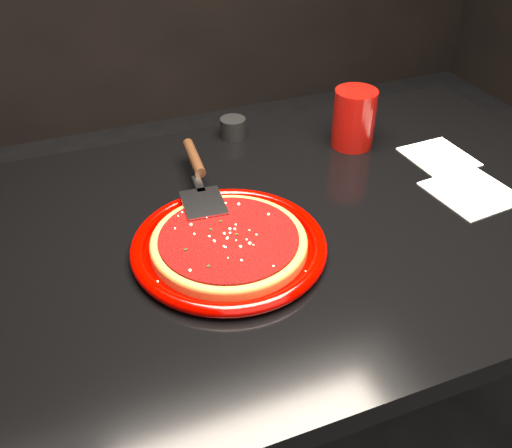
{
  "coord_description": "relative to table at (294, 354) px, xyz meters",
  "views": [
    {
      "loc": [
        -0.39,
        -0.75,
        1.35
      ],
      "look_at": [
        -0.1,
        -0.02,
        0.77
      ],
      "focal_mm": 40.0,
      "sensor_mm": 36.0,
      "label": 1
    }
  ],
  "objects": [
    {
      "name": "table",
      "position": [
        0.0,
        0.0,
        0.0
      ],
      "size": [
        1.2,
        0.8,
        0.75
      ],
      "primitive_type": "cube",
      "color": "black",
      "rests_on": "floor"
    },
    {
      "name": "plate",
      "position": [
        -0.16,
        -0.05,
        0.39
      ],
      "size": [
        0.36,
        0.36,
        0.02
      ],
      "primitive_type": "cylinder",
      "rotation": [
        0.0,
        0.0,
        -0.11
      ],
      "color": "#770100",
      "rests_on": "table"
    },
    {
      "name": "pizza_crust",
      "position": [
        -0.16,
        -0.05,
        0.39
      ],
      "size": [
        0.29,
        0.29,
        0.01
      ],
      "primitive_type": "cylinder",
      "rotation": [
        0.0,
        0.0,
        -0.11
      ],
      "color": "brown",
      "rests_on": "plate"
    },
    {
      "name": "pizza_crust_rim",
      "position": [
        -0.16,
        -0.05,
        0.4
      ],
      "size": [
        0.29,
        0.29,
        0.02
      ],
      "primitive_type": "torus",
      "rotation": [
        0.0,
        0.0,
        -0.11
      ],
      "color": "brown",
      "rests_on": "plate"
    },
    {
      "name": "pizza_sauce",
      "position": [
        -0.16,
        -0.05,
        0.4
      ],
      "size": [
        0.25,
        0.25,
        0.01
      ],
      "primitive_type": "cylinder",
      "rotation": [
        0.0,
        0.0,
        -0.11
      ],
      "color": "#680B09",
      "rests_on": "plate"
    },
    {
      "name": "parmesan_dusting",
      "position": [
        -0.16,
        -0.05,
        0.41
      ],
      "size": [
        0.22,
        0.22,
        0.01
      ],
      "primitive_type": null,
      "color": "beige",
      "rests_on": "plate"
    },
    {
      "name": "basil_flecks",
      "position": [
        -0.16,
        -0.05,
        0.41
      ],
      "size": [
        0.2,
        0.2,
        0.0
      ],
      "primitive_type": null,
      "color": "black",
      "rests_on": "plate"
    },
    {
      "name": "pizza_server",
      "position": [
        -0.15,
        0.14,
        0.42
      ],
      "size": [
        0.11,
        0.31,
        0.02
      ],
      "primitive_type": null,
      "rotation": [
        0.0,
        0.0,
        -0.08
      ],
      "color": "silver",
      "rests_on": "plate"
    },
    {
      "name": "cup",
      "position": [
        0.21,
        0.2,
        0.44
      ],
      "size": [
        0.09,
        0.09,
        0.13
      ],
      "primitive_type": "cylinder",
      "rotation": [
        0.0,
        0.0,
        0.0
      ],
      "color": "maroon",
      "rests_on": "table"
    },
    {
      "name": "napkin_a",
      "position": [
        0.34,
        -0.05,
        0.38
      ],
      "size": [
        0.16,
        0.16,
        0.0
      ],
      "primitive_type": "cube",
      "rotation": [
        0.0,
        0.0,
        0.1
      ],
      "color": "silver",
      "rests_on": "table"
    },
    {
      "name": "napkin_b",
      "position": [
        0.36,
        0.09,
        0.38
      ],
      "size": [
        0.13,
        0.14,
        0.0
      ],
      "primitive_type": "cube",
      "rotation": [
        0.0,
        0.0,
        0.05
      ],
      "color": "silver",
      "rests_on": "table"
    },
    {
      "name": "ramekin",
      "position": [
        -0.01,
        0.34,
        0.4
      ],
      "size": [
        0.07,
        0.07,
        0.04
      ],
      "primitive_type": "cylinder",
      "rotation": [
        0.0,
        0.0,
        -0.37
      ],
      "color": "black",
      "rests_on": "table"
    }
  ]
}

